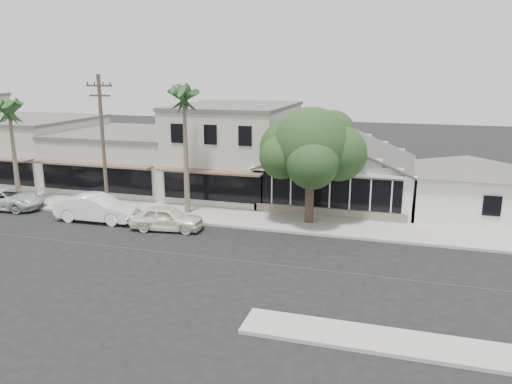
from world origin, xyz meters
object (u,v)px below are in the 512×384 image
(car_0, at_px, (167,218))
(shade_tree, at_px, (310,148))
(car_1, at_px, (97,208))
(utility_pole, at_px, (103,142))
(car_2, at_px, (7,199))

(car_0, distance_m, shade_tree, 9.51)
(car_1, bearing_deg, utility_pole, 3.04)
(utility_pole, bearing_deg, car_2, -174.65)
(car_1, xyz_separation_m, car_2, (-7.54, 0.66, -0.13))
(utility_pole, relative_size, car_0, 2.09)
(utility_pole, relative_size, car_2, 1.76)
(car_2, height_order, shade_tree, shade_tree)
(utility_pole, relative_size, shade_tree, 1.25)
(car_2, relative_size, shade_tree, 0.71)
(car_0, relative_size, car_1, 0.84)
(utility_pole, distance_m, car_1, 4.17)
(car_0, height_order, car_2, car_0)
(shade_tree, bearing_deg, utility_pole, -171.39)
(utility_pole, height_order, car_1, utility_pole)
(car_2, distance_m, shade_tree, 20.91)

